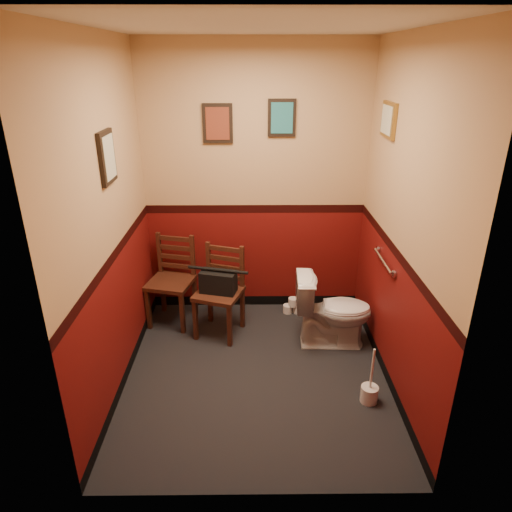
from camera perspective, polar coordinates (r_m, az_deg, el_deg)
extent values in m
cube|color=black|center=(4.08, 0.03, -14.42)|extent=(2.20, 2.40, 0.00)
cube|color=silver|center=(3.23, 0.05, 26.89)|extent=(2.20, 2.40, 0.00)
cube|color=#5A0D0B|center=(4.57, -0.12, 8.80)|extent=(2.20, 0.00, 2.70)
cube|color=#5A0D0B|center=(2.33, 0.34, -6.30)|extent=(2.20, 0.00, 2.70)
cube|color=#5A0D0B|center=(3.59, -17.85, 3.48)|extent=(0.00, 2.40, 2.70)
cube|color=#5A0D0B|center=(3.61, 17.83, 3.59)|extent=(0.00, 2.40, 2.70)
cylinder|color=silver|center=(3.96, 15.60, -0.60)|extent=(0.03, 0.50, 0.03)
cylinder|color=silver|center=(3.75, 16.87, -2.16)|extent=(0.02, 0.06, 0.06)
cylinder|color=silver|center=(4.19, 14.98, 0.79)|extent=(0.02, 0.06, 0.06)
cube|color=black|center=(4.45, -4.82, 16.19)|extent=(0.28, 0.03, 0.36)
cube|color=maroon|center=(4.43, -4.83, 16.16)|extent=(0.22, 0.01, 0.30)
cube|color=black|center=(4.44, 3.25, 16.87)|extent=(0.26, 0.03, 0.34)
cube|color=#246F75|center=(4.43, 3.26, 16.84)|extent=(0.20, 0.01, 0.28)
cube|color=black|center=(3.55, -18.13, 11.65)|extent=(0.03, 0.30, 0.38)
cube|color=#BCB794|center=(3.54, -17.86, 11.67)|extent=(0.01, 0.24, 0.31)
cube|color=olive|center=(4.01, 16.26, 16.03)|extent=(0.03, 0.34, 0.28)
cube|color=#BCB794|center=(4.00, 16.02, 16.05)|extent=(0.01, 0.28, 0.22)
imported|color=white|center=(4.33, 9.61, -6.79)|extent=(0.73, 0.43, 0.70)
cylinder|color=silver|center=(3.87, 13.96, -16.41)|extent=(0.14, 0.14, 0.14)
cylinder|color=silver|center=(3.73, 14.31, -13.69)|extent=(0.02, 0.02, 0.39)
cube|color=#4E2417|center=(4.65, -10.63, -3.26)|extent=(0.51, 0.51, 0.04)
cube|color=#4E2417|center=(4.68, -13.32, -6.43)|extent=(0.05, 0.05, 0.45)
cube|color=#4E2417|center=(4.96, -11.55, -4.45)|extent=(0.05, 0.05, 0.45)
cube|color=#4E2417|center=(4.54, -9.20, -7.03)|extent=(0.05, 0.05, 0.45)
cube|color=#4E2417|center=(4.83, -7.64, -4.95)|extent=(0.05, 0.05, 0.45)
cube|color=#4E2417|center=(4.78, -11.96, 0.35)|extent=(0.05, 0.04, 0.45)
cube|color=#4E2417|center=(4.64, -7.91, -0.03)|extent=(0.05, 0.04, 0.45)
cube|color=#4E2417|center=(4.76, -9.86, -1.22)|extent=(0.34, 0.10, 0.04)
cube|color=#4E2417|center=(4.72, -9.94, -0.12)|extent=(0.34, 0.10, 0.04)
cube|color=#4E2417|center=(4.68, -10.03, 1.00)|extent=(0.34, 0.10, 0.04)
cube|color=#4E2417|center=(4.64, -10.11, 2.14)|extent=(0.34, 0.10, 0.04)
cube|color=#4E2417|center=(4.39, -4.69, -4.69)|extent=(0.52, 0.52, 0.04)
cube|color=#4E2417|center=(4.43, -7.60, -7.85)|extent=(0.05, 0.05, 0.44)
cube|color=#4E2417|center=(4.70, -5.75, -5.77)|extent=(0.05, 0.05, 0.44)
cube|color=#4E2417|center=(4.30, -3.32, -8.68)|extent=(0.05, 0.05, 0.44)
cube|color=#4E2417|center=(4.59, -1.70, -6.47)|extent=(0.05, 0.05, 0.44)
cube|color=#4E2417|center=(4.51, -5.95, -0.86)|extent=(0.05, 0.05, 0.44)
cube|color=#4E2417|center=(4.39, -1.75, -1.46)|extent=(0.05, 0.05, 0.44)
cube|color=#4E2417|center=(4.50, -3.84, -2.57)|extent=(0.32, 0.13, 0.04)
cube|color=#4E2417|center=(4.46, -3.87, -1.44)|extent=(0.32, 0.13, 0.04)
cube|color=#4E2417|center=(4.42, -3.90, -0.29)|extent=(0.32, 0.13, 0.04)
cube|color=#4E2417|center=(4.38, -3.94, 0.88)|extent=(0.32, 0.13, 0.04)
cube|color=black|center=(4.34, -4.74, -3.25)|extent=(0.37, 0.24, 0.21)
cylinder|color=black|center=(4.28, -4.79, -1.75)|extent=(0.29, 0.10, 0.03)
cylinder|color=silver|center=(4.93, 3.98, -6.60)|extent=(0.10, 0.10, 0.09)
cylinder|color=silver|center=(4.94, 5.22, -6.59)|extent=(0.10, 0.10, 0.09)
cylinder|color=silver|center=(4.88, 4.64, -5.75)|extent=(0.10, 0.10, 0.09)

